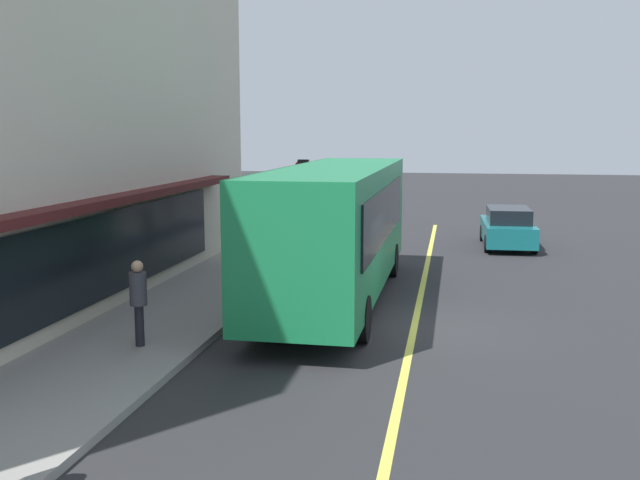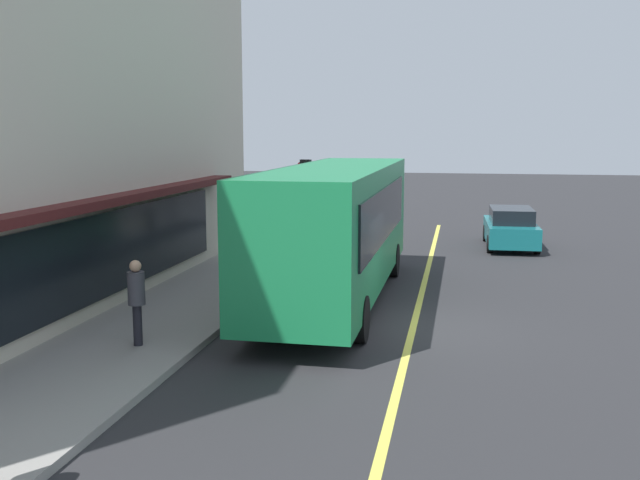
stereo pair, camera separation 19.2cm
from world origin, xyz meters
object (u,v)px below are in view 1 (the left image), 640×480
Objects in this scene: traffic_light at (303,182)px; car_teal at (508,228)px; pedestrian_at_corner at (293,227)px; bus at (337,225)px; pedestrian_near_storefront at (138,295)px.

car_teal is at bearing -74.27° from traffic_light.
traffic_light is 0.74× the size of car_teal.
bus is at bearing -156.36° from pedestrian_at_corner.
bus reaches higher than pedestrian_near_storefront.
bus reaches higher than car_teal.
traffic_light is 2.59m from pedestrian_at_corner.
pedestrian_near_storefront is at bearing 151.40° from car_teal.
pedestrian_near_storefront is 1.02× the size of pedestrian_at_corner.
pedestrian_at_corner is at bearing 120.17° from car_teal.
bus is 3.48× the size of traffic_light.
traffic_light is at bearing 17.91° from bus.
car_teal is (2.11, -7.48, -1.79)m from traffic_light.
bus reaches higher than pedestrian_at_corner.
pedestrian_at_corner is (10.62, -0.73, -0.02)m from pedestrian_near_storefront.
car_teal is 17.00m from pedestrian_near_storefront.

